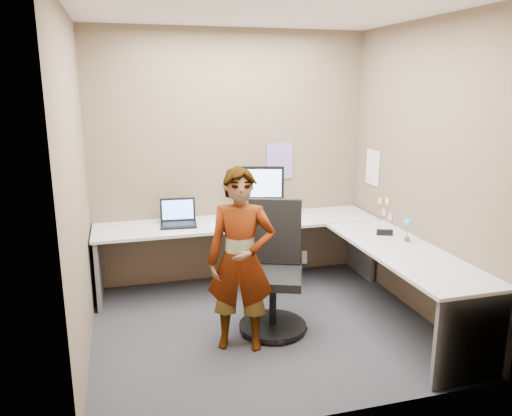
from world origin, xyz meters
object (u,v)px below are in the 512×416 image
object	(u,v)px
desk	(297,248)
office_chair	(273,279)
person	(241,260)
monitor	(259,186)

from	to	relation	value
desk	office_chair	xyz separation A→B (m)	(-0.36, -0.40, -0.13)
desk	person	world-z (taller)	person
monitor	person	world-z (taller)	person
desk	monitor	distance (m)	0.85
desk	person	xyz separation A→B (m)	(-0.71, -0.64, 0.17)
monitor	office_chair	size ratio (longest dim) A/B	0.46
desk	monitor	xyz separation A→B (m)	(-0.19, 0.65, 0.50)
desk	office_chair	size ratio (longest dim) A/B	2.64
office_chair	person	xyz separation A→B (m)	(-0.35, -0.24, 0.29)
office_chair	person	distance (m)	0.52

